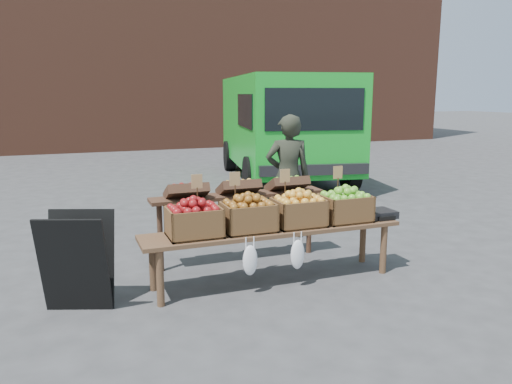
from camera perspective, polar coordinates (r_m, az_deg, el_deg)
name	(u,v)px	position (r m, az deg, el deg)	size (l,w,h in m)	color
ground	(354,281)	(5.34, 11.13, -9.97)	(80.00, 80.00, 0.00)	#3F3F41
brick_building	(135,6)	(19.63, -13.67, 19.94)	(24.00, 4.00, 10.00)	brown
delivery_van	(283,129)	(11.19, 3.11, 7.20)	(2.32, 5.07, 2.27)	#11A324
vendor	(288,177)	(6.65, 3.67, 1.77)	(0.60, 0.39, 1.65)	#262A1F
chalkboard_sign	(77,261)	(4.73, -19.74, -7.48)	(0.59, 0.33, 0.90)	black
back_table	(239,218)	(5.69, -1.99, -2.95)	(2.10, 0.44, 1.04)	#3F271A
display_bench	(273,255)	(5.16, 2.01, -7.18)	(2.70, 0.56, 0.57)	#533824
crate_golden_apples	(194,222)	(4.79, -7.11, -3.42)	(0.50, 0.40, 0.28)	#670E03
crate_russet_pears	(248,217)	(4.94, -0.90, -2.87)	(0.50, 0.40, 0.28)	#895812
crate_red_apples	(298,212)	(5.15, 4.86, -2.32)	(0.50, 0.40, 0.28)	gold
crate_green_apples	(345,208)	(5.41, 10.12, -1.81)	(0.50, 0.40, 0.28)	#4A9919
weighing_scale	(378,214)	(5.66, 13.78, -2.42)	(0.34, 0.30, 0.08)	black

